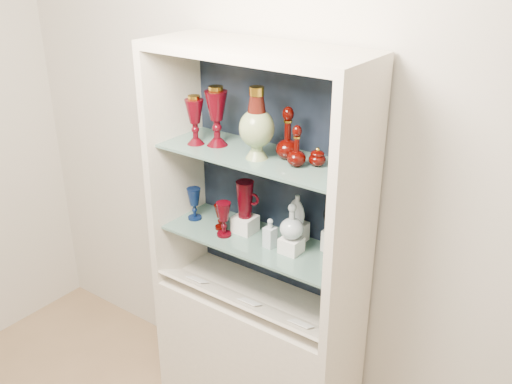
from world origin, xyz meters
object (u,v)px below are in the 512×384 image
Objects in this scene: enamel_urn at (257,123)px; ruby_decanter_b at (297,145)px; clear_round_decanter at (292,222)px; lidded_bowl at (317,156)px; ruby_goblet_tall at (224,219)px; pedestal_lamp_left at (195,120)px; clear_square_bottle at (270,233)px; ruby_goblet_small at (221,217)px; pedestal_lamp_right at (217,116)px; flat_flask at (297,209)px; ruby_decanter_a at (288,130)px; cobalt_goblet at (194,204)px; cameo_medallion at (334,218)px; ruby_pitcher at (245,199)px.

enamel_urn reaches higher than ruby_decanter_b.
lidded_bowl is at bearing 26.83° from clear_round_decanter.
enamel_urn is 0.52m from ruby_goblet_tall.
pedestal_lamp_left is 0.48m from ruby_goblet_tall.
pedestal_lamp_left is 0.61m from clear_square_bottle.
clear_round_decanter is (0.40, 0.01, 0.09)m from ruby_goblet_small.
lidded_bowl is (0.50, 0.04, -0.09)m from pedestal_lamp_right.
flat_flask is at bearing 116.71° from ruby_decanter_b.
ruby_decanter_a reaches higher than cobalt_goblet.
lidded_bowl is 0.33m from clear_round_decanter.
clear_square_bottle is (0.40, 0.03, -0.46)m from pedestal_lamp_left.
ruby_goblet_small is (0.02, -0.01, -0.49)m from pedestal_lamp_right.
clear_square_bottle is at bearing -155.17° from cameo_medallion.
cobalt_goblet is 1.32× the size of ruby_goblet_small.
ruby_goblet_small is at bearing 18.89° from pedestal_lamp_left.
enamel_urn is (0.33, 0.01, 0.04)m from pedestal_lamp_left.
ruby_goblet_small is 0.56m from cameo_medallion.
ruby_goblet_tall is 0.08m from ruby_goblet_small.
ruby_decanter_b is at bearing -1.69° from pedestal_lamp_right.
pedestal_lamp_left is 0.83× the size of pedestal_lamp_right.
pedestal_lamp_right reaches higher than clear_round_decanter.
cobalt_goblet is 1.14× the size of flat_flask.
clear_round_decanter is 0.19m from cameo_medallion.
enamel_urn is at bearing -38.13° from ruby_pitcher.
cameo_medallion reaches higher than clear_square_bottle.
cobalt_goblet is 0.97× the size of ruby_goblet_tall.
ruby_decanter_b is at bearing 6.67° from ruby_goblet_tall.
lidded_bowl is at bearing 6.11° from ruby_goblet_small.
clear_square_bottle is at bearing -162.56° from lidded_bowl.
cameo_medallion is at bearing 27.80° from flat_flask.
lidded_bowl is (0.59, 0.09, -0.07)m from pedestal_lamp_left.
pedestal_lamp_right is 3.31× the size of lidded_bowl.
clear_round_decanter is at bearing -35.05° from ruby_decanter_a.
pedestal_lamp_right is 0.58m from clear_round_decanter.
ruby_decanter_a is at bearing 6.53° from pedestal_lamp_right.
ruby_pitcher is 0.29m from clear_round_decanter.
ruby_goblet_tall is at bearing -167.18° from lidded_bowl.
pedestal_lamp_right is 2.18× the size of ruby_goblet_small.
ruby_goblet_small is (0.17, -0.01, -0.02)m from cobalt_goblet.
enamel_urn is 2.49× the size of ruby_goblet_small.
clear_square_bottle is (-0.19, -0.06, -0.39)m from lidded_bowl.
cameo_medallion reaches higher than cobalt_goblet.
enamel_urn is at bearing -167.93° from clear_square_bottle.
pedestal_lamp_left reaches higher than flat_flask.
pedestal_lamp_left is 1.27× the size of ruby_pitcher.
ruby_pitcher is (-0.30, 0.05, -0.34)m from ruby_decanter_b.
cobalt_goblet is at bearing 148.22° from pedestal_lamp_left.
ruby_decanter_a is 0.10m from ruby_decanter_b.
enamel_urn is at bearing -163.89° from lidded_bowl.
cobalt_goblet is at bearing 167.41° from ruby_goblet_tall.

